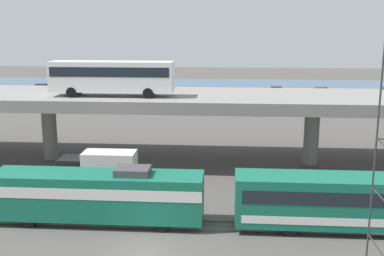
# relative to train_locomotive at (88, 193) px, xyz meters

# --- Properties ---
(ground_plane) EXTENTS (260.00, 260.00, 0.00)m
(ground_plane) POSITION_rel_train_locomotive_xyz_m (4.80, -4.00, -2.19)
(ground_plane) COLOR #4C4944
(rail_strip_near) EXTENTS (110.00, 0.12, 0.12)m
(rail_strip_near) POSITION_rel_train_locomotive_xyz_m (4.80, -0.72, -2.13)
(rail_strip_near) COLOR #59544C
(rail_strip_near) RESTS_ON ground_plane
(rail_strip_far) EXTENTS (110.00, 0.12, 0.12)m
(rail_strip_far) POSITION_rel_train_locomotive_xyz_m (4.80, 0.72, -2.13)
(rail_strip_far) COLOR #59544C
(rail_strip_far) RESTS_ON ground_plane
(train_locomotive) EXTENTS (16.03, 3.04, 4.18)m
(train_locomotive) POSITION_rel_train_locomotive_xyz_m (0.00, 0.00, 0.00)
(train_locomotive) COLOR #14664C
(train_locomotive) RESTS_ON ground_plane
(highway_overpass) EXTENTS (96.00, 11.04, 7.07)m
(highway_overpass) POSITION_rel_train_locomotive_xyz_m (4.80, 16.00, 4.15)
(highway_overpass) COLOR gray
(highway_overpass) RESTS_ON ground_plane
(transit_bus_on_overpass) EXTENTS (12.00, 2.68, 3.40)m
(transit_bus_on_overpass) POSITION_rel_train_locomotive_xyz_m (-1.41, 13.96, 6.93)
(transit_bus_on_overpass) COLOR silver
(transit_bus_on_overpass) RESTS_ON highway_overpass
(service_truck_west) EXTENTS (6.80, 2.46, 3.04)m
(service_truck_west) POSITION_rel_train_locomotive_xyz_m (-1.30, 8.05, -0.56)
(service_truck_west) COLOR black
(service_truck_west) RESTS_ON ground_plane
(pier_parking_lot) EXTENTS (72.07, 13.69, 1.76)m
(pier_parking_lot) POSITION_rel_train_locomotive_xyz_m (4.80, 51.00, -1.31)
(pier_parking_lot) COLOR gray
(pier_parking_lot) RESTS_ON ground_plane
(parked_car_0) EXTENTS (4.05, 1.92, 1.50)m
(parked_car_0) POSITION_rel_train_locomotive_xyz_m (-24.33, 53.17, 0.34)
(parked_car_0) COLOR #0C4C26
(parked_car_0) RESTS_ON pier_parking_lot
(parked_car_1) EXTENTS (4.23, 2.00, 1.50)m
(parked_car_1) POSITION_rel_train_locomotive_xyz_m (-3.78, 51.06, 0.34)
(parked_car_1) COLOR #B7B7BC
(parked_car_1) RESTS_ON pier_parking_lot
(parked_car_2) EXTENTS (4.37, 1.87, 1.50)m
(parked_car_2) POSITION_rel_train_locomotive_xyz_m (18.21, 49.28, 0.34)
(parked_car_2) COLOR #B7B7BC
(parked_car_2) RESTS_ON pier_parking_lot
(parked_car_3) EXTENTS (4.27, 1.99, 1.50)m
(parked_car_3) POSITION_rel_train_locomotive_xyz_m (18.64, 52.56, 0.34)
(parked_car_3) COLOR #0C4C26
(parked_car_3) RESTS_ON pier_parking_lot
(parked_car_4) EXTENTS (4.28, 1.90, 1.50)m
(parked_car_4) POSITION_rel_train_locomotive_xyz_m (26.08, 52.09, 0.34)
(parked_car_4) COLOR #515459
(parked_car_4) RESTS_ON pier_parking_lot
(parked_car_5) EXTENTS (4.37, 1.90, 1.50)m
(parked_car_5) POSITION_rel_train_locomotive_xyz_m (-11.38, 50.05, 0.34)
(parked_car_5) COLOR maroon
(parked_car_5) RESTS_ON pier_parking_lot
(parked_car_6) EXTENTS (4.35, 1.85, 1.50)m
(parked_car_6) POSITION_rel_train_locomotive_xyz_m (8.30, 47.85, 0.34)
(parked_car_6) COLOR navy
(parked_car_6) RESTS_ON pier_parking_lot
(harbor_water) EXTENTS (140.00, 36.00, 0.01)m
(harbor_water) POSITION_rel_train_locomotive_xyz_m (4.80, 74.00, -2.19)
(harbor_water) COLOR #385B7A
(harbor_water) RESTS_ON ground_plane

